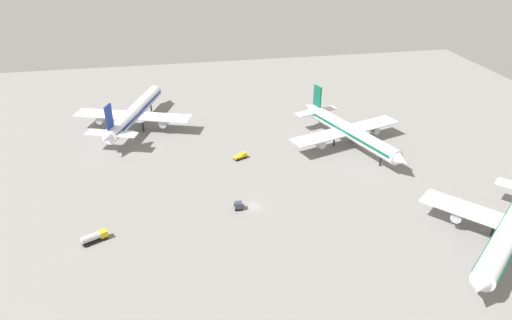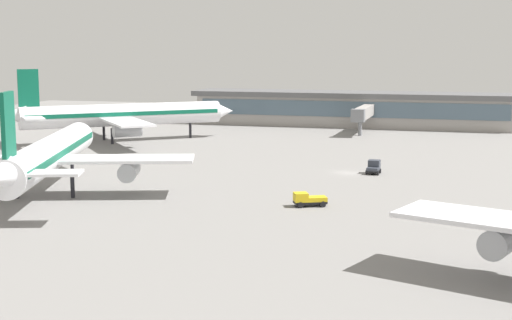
{
  "view_description": "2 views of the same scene",
  "coord_description": "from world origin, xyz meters",
  "px_view_note": "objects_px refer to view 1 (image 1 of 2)",
  "views": [
    {
      "loc": [
        -19.69,
        -105.39,
        71.54
      ],
      "look_at": [
        3.4,
        15.06,
        6.3
      ],
      "focal_mm": 32.48,
      "sensor_mm": 36.0,
      "label": 1
    },
    {
      "loc": [
        -19.67,
        126.5,
        21.34
      ],
      "look_at": [
        11.31,
        17.44,
        4.29
      ],
      "focal_mm": 52.78,
      "sensor_mm": 36.0,
      "label": 2
    }
  ],
  "objects_px": {
    "baggage_tug": "(238,205)",
    "pushback_tractor": "(241,156)",
    "airplane_taxiing": "(512,227)",
    "airplane_distant": "(134,113)",
    "airplane_at_gate": "(349,131)",
    "fuel_truck": "(94,237)"
  },
  "relations": [
    {
      "from": "fuel_truck",
      "to": "pushback_tractor",
      "type": "bearing_deg",
      "value": 15.0
    },
    {
      "from": "airplane_at_gate",
      "to": "airplane_taxiing",
      "type": "relative_size",
      "value": 1.14
    },
    {
      "from": "airplane_distant",
      "to": "airplane_taxiing",
      "type": "bearing_deg",
      "value": -115.68
    },
    {
      "from": "airplane_taxiing",
      "to": "baggage_tug",
      "type": "height_order",
      "value": "airplane_taxiing"
    },
    {
      "from": "baggage_tug",
      "to": "pushback_tractor",
      "type": "height_order",
      "value": "baggage_tug"
    },
    {
      "from": "airplane_taxiing",
      "to": "baggage_tug",
      "type": "relative_size",
      "value": 13.76
    },
    {
      "from": "airplane_at_gate",
      "to": "pushback_tractor",
      "type": "distance_m",
      "value": 38.58
    },
    {
      "from": "airplane_at_gate",
      "to": "airplane_distant",
      "type": "distance_m",
      "value": 79.24
    },
    {
      "from": "airplane_taxiing",
      "to": "airplane_distant",
      "type": "height_order",
      "value": "airplane_distant"
    },
    {
      "from": "baggage_tug",
      "to": "airplane_at_gate",
      "type": "bearing_deg",
      "value": 128.24
    },
    {
      "from": "airplane_at_gate",
      "to": "airplane_distant",
      "type": "height_order",
      "value": "airplane_distant"
    },
    {
      "from": "airplane_at_gate",
      "to": "baggage_tug",
      "type": "relative_size",
      "value": 15.71
    },
    {
      "from": "pushback_tractor",
      "to": "fuel_truck",
      "type": "distance_m",
      "value": 56.06
    },
    {
      "from": "airplane_distant",
      "to": "pushback_tractor",
      "type": "xyz_separation_m",
      "value": [
        34.89,
        -32.51,
        -5.11
      ]
    },
    {
      "from": "baggage_tug",
      "to": "pushback_tractor",
      "type": "relative_size",
      "value": 0.69
    },
    {
      "from": "airplane_at_gate",
      "to": "baggage_tug",
      "type": "bearing_deg",
      "value": -72.54
    },
    {
      "from": "airplane_distant",
      "to": "fuel_truck",
      "type": "xyz_separation_m",
      "value": [
        -7.49,
        -69.22,
        -4.69
      ]
    },
    {
      "from": "airplane_taxiing",
      "to": "fuel_truck",
      "type": "distance_m",
      "value": 100.58
    },
    {
      "from": "airplane_at_gate",
      "to": "pushback_tractor",
      "type": "height_order",
      "value": "airplane_at_gate"
    },
    {
      "from": "baggage_tug",
      "to": "airplane_distant",
      "type": "bearing_deg",
      "value": -151.57
    },
    {
      "from": "airplane_at_gate",
      "to": "fuel_truck",
      "type": "height_order",
      "value": "airplane_at_gate"
    },
    {
      "from": "baggage_tug",
      "to": "pushback_tractor",
      "type": "distance_m",
      "value": 29.54
    }
  ]
}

